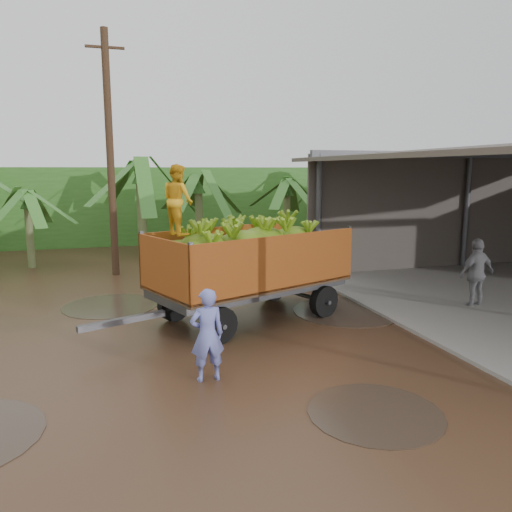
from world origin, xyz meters
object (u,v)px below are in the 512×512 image
Objects in this scene: man_blue at (207,335)px; man_grey at (477,274)px; banana_trailer at (249,262)px; utility_pole at (110,154)px.

man_blue is 0.88× the size of man_grey.
banana_trailer is at bearing -119.61° from man_blue.
man_grey is at bearing -38.34° from utility_pole.
banana_trailer is 0.80× the size of utility_pole.
banana_trailer is 7.29m from utility_pole.
man_grey is at bearing -28.64° from banana_trailer.
man_grey is 11.55m from utility_pole.
banana_trailer is at bearing -13.47° from man_grey.
man_grey reaches higher than man_blue.
man_grey is (5.82, -0.76, -0.48)m from banana_trailer.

